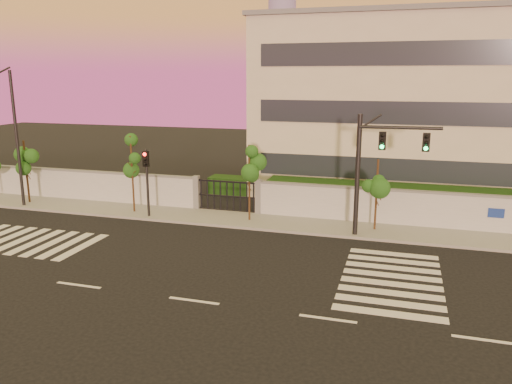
% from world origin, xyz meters
% --- Properties ---
extents(ground, '(120.00, 120.00, 0.00)m').
position_xyz_m(ground, '(0.00, 0.00, 0.00)').
color(ground, black).
rests_on(ground, ground).
extents(sidewalk, '(60.00, 3.00, 0.15)m').
position_xyz_m(sidewalk, '(0.00, 10.50, 0.07)').
color(sidewalk, gray).
rests_on(sidewalk, ground).
extents(perimeter_wall, '(60.00, 0.36, 2.20)m').
position_xyz_m(perimeter_wall, '(0.10, 12.00, 1.07)').
color(perimeter_wall, '#ADAFB4').
rests_on(perimeter_wall, ground).
extents(hedge_row, '(41.00, 4.25, 1.80)m').
position_xyz_m(hedge_row, '(1.17, 14.74, 0.82)').
color(hedge_row, '#13350F').
rests_on(hedge_row, ground).
extents(institutional_building, '(24.40, 12.40, 12.25)m').
position_xyz_m(institutional_building, '(9.00, 21.99, 6.16)').
color(institutional_building, beige).
rests_on(institutional_building, ground).
extents(road_markings, '(57.00, 7.62, 0.02)m').
position_xyz_m(road_markings, '(-1.58, 3.76, 0.01)').
color(road_markings, silver).
rests_on(road_markings, ground).
extents(street_tree_b, '(1.59, 1.26, 4.19)m').
position_xyz_m(street_tree_b, '(-16.12, 10.34, 3.08)').
color(street_tree_b, '#382314').
rests_on(street_tree_b, ground).
extents(street_tree_c, '(1.39, 1.10, 4.76)m').
position_xyz_m(street_tree_c, '(-8.34, 10.22, 3.50)').
color(street_tree_c, '#382314').
rests_on(street_tree_c, ground).
extents(street_tree_d, '(1.30, 1.03, 4.46)m').
position_xyz_m(street_tree_d, '(-1.07, 10.46, 3.28)').
color(street_tree_d, '#382314').
rests_on(street_tree_d, ground).
extents(street_tree_e, '(1.42, 1.13, 3.94)m').
position_xyz_m(street_tree_e, '(5.94, 10.66, 2.91)').
color(street_tree_e, '#382314').
rests_on(street_tree_e, ground).
extents(traffic_signal_main, '(4.02, 0.44, 6.36)m').
position_xyz_m(traffic_signal_main, '(5.79, 9.43, 4.02)').
color(traffic_signal_main, black).
rests_on(traffic_signal_main, ground).
extents(traffic_signal_secondary, '(0.32, 0.32, 4.10)m').
position_xyz_m(traffic_signal_secondary, '(-7.00, 9.50, 2.61)').
color(traffic_signal_secondary, black).
rests_on(traffic_signal_secondary, ground).
extents(streetlight_west, '(0.53, 2.15, 8.95)m').
position_xyz_m(streetlight_west, '(-15.92, 9.36, 4.84)').
color(streetlight_west, black).
rests_on(streetlight_west, ground).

